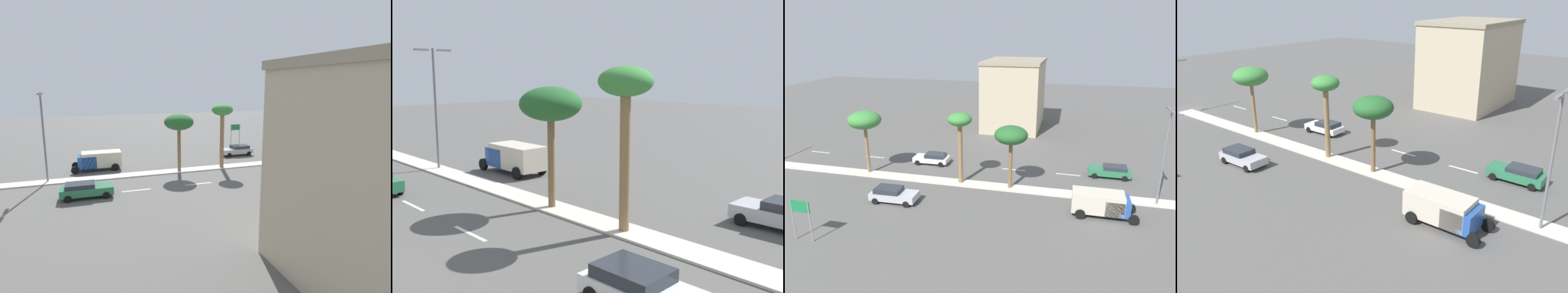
% 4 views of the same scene
% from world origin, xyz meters
% --- Properties ---
extents(ground_plane, '(160.00, 160.00, 0.00)m').
position_xyz_m(ground_plane, '(0.00, 34.60, 0.00)').
color(ground_plane, '#565451').
extents(median_curb, '(1.80, 88.98, 0.12)m').
position_xyz_m(median_curb, '(0.00, 44.49, 0.06)').
color(median_curb, beige).
rests_on(median_curb, ground).
extents(lane_stripe_mid, '(0.20, 2.80, 0.01)m').
position_xyz_m(lane_stripe_mid, '(-5.49, 4.00, 0.01)').
color(lane_stripe_mid, silver).
rests_on(lane_stripe_mid, ground).
extents(lane_stripe_inboard, '(0.20, 2.80, 0.01)m').
position_xyz_m(lane_stripe_inboard, '(-5.49, 12.25, 0.01)').
color(lane_stripe_inboard, silver).
rests_on(lane_stripe_inboard, ground).
extents(lane_stripe_left, '(0.20, 2.80, 0.01)m').
position_xyz_m(lane_stripe_left, '(-5.49, 19.01, 0.01)').
color(lane_stripe_left, silver).
rests_on(lane_stripe_left, ground).
extents(lane_stripe_right, '(0.20, 2.80, 0.01)m').
position_xyz_m(lane_stripe_right, '(-5.49, 30.73, 0.01)').
color(lane_stripe_right, silver).
rests_on(lane_stripe_right, ground).
extents(lane_stripe_center, '(0.20, 2.80, 0.01)m').
position_xyz_m(lane_stripe_center, '(-5.49, 37.12, 0.01)').
color(lane_stripe_center, silver).
rests_on(lane_stripe_center, ground).
extents(directional_road_sign, '(0.10, 1.74, 3.48)m').
position_xyz_m(directional_road_sign, '(13.91, 17.05, 2.57)').
color(directional_road_sign, gray).
rests_on(directional_road_sign, ground).
extents(commercial_building, '(13.19, 9.37, 11.30)m').
position_xyz_m(commercial_building, '(-26.00, 27.33, 5.66)').
color(commercial_building, tan).
rests_on(commercial_building, ground).
extents(palm_tree_inboard, '(3.71, 3.71, 7.27)m').
position_xyz_m(palm_tree_inboard, '(-0.35, 14.47, 6.28)').
color(palm_tree_inboard, olive).
rests_on(palm_tree_inboard, median_curb).
extents(palm_tree_mid, '(2.56, 2.56, 7.75)m').
position_xyz_m(palm_tree_mid, '(-0.10, 25.77, 6.61)').
color(palm_tree_mid, olive).
rests_on(palm_tree_mid, median_curb).
extents(palm_tree_left, '(3.42, 3.42, 6.69)m').
position_xyz_m(palm_tree_left, '(-0.06, 31.21, 5.76)').
color(palm_tree_left, brown).
rests_on(palm_tree_left, median_curb).
extents(street_lamp_near, '(2.90, 0.24, 9.24)m').
position_xyz_m(street_lamp_near, '(0.26, 45.54, 5.57)').
color(street_lamp_near, slate).
rests_on(street_lamp_near, median_curb).
extents(sedan_white_outboard, '(2.16, 4.36, 1.35)m').
position_xyz_m(sedan_white_outboard, '(-5.09, 20.55, 0.73)').
color(sedan_white_outboard, silver).
rests_on(sedan_white_outboard, ground).
extents(sedan_green_trailing, '(2.06, 4.59, 1.38)m').
position_xyz_m(sedan_green_trailing, '(-5.94, 41.73, 0.76)').
color(sedan_green_trailing, '#287047').
rests_on(sedan_green_trailing, ground).
extents(sedan_silver_near, '(2.19, 4.59, 1.43)m').
position_xyz_m(sedan_silver_near, '(5.82, 20.71, 0.77)').
color(sedan_silver_near, '#B2B2B7').
rests_on(sedan_silver_near, ground).
extents(box_truck, '(2.50, 5.73, 2.21)m').
position_xyz_m(box_truck, '(3.76, 40.31, 1.25)').
color(box_truck, '#234C99').
rests_on(box_truck, ground).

